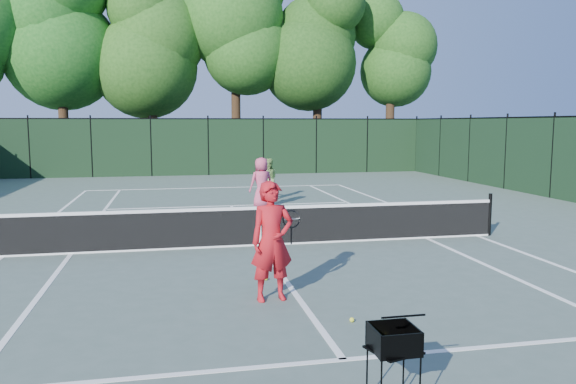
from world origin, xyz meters
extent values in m
plane|color=#4B5B52|center=(0.00, 0.00, 0.00)|extent=(90.00, 90.00, 0.00)
cube|color=white|center=(-5.49, 0.00, 0.00)|extent=(0.10, 23.77, 0.01)
cube|color=white|center=(5.49, 0.00, 0.00)|extent=(0.10, 23.77, 0.01)
cube|color=white|center=(-4.12, 0.00, 0.00)|extent=(0.10, 23.77, 0.01)
cube|color=white|center=(4.12, 0.00, 0.00)|extent=(0.10, 23.77, 0.01)
cube|color=white|center=(0.00, 11.88, 0.00)|extent=(10.97, 0.10, 0.01)
cube|color=white|center=(0.00, -6.40, 0.00)|extent=(8.23, 0.10, 0.01)
cube|color=white|center=(0.00, 6.40, 0.00)|extent=(8.23, 0.10, 0.01)
cube|color=white|center=(0.00, 0.00, 0.00)|extent=(0.10, 12.80, 0.01)
cube|color=black|center=(0.00, 0.00, 0.46)|extent=(11.60, 0.03, 0.85)
cube|color=white|center=(0.00, 0.00, 0.88)|extent=(11.60, 0.05, 0.07)
cube|color=white|center=(0.00, 0.00, 0.02)|extent=(11.60, 0.05, 0.04)
cube|color=white|center=(0.00, 0.00, 0.46)|extent=(0.05, 0.04, 0.91)
cylinder|color=black|center=(5.80, 0.00, 0.53)|extent=(0.09, 0.09, 1.06)
cube|color=black|center=(0.00, 18.00, 1.50)|extent=(24.00, 0.05, 3.00)
cylinder|color=black|center=(-8.00, 22.00, 2.40)|extent=(0.56, 0.56, 4.80)
ellipsoid|color=#164F16|center=(-8.00, 22.00, 8.71)|extent=(6.80, 6.80, 10.54)
cylinder|color=black|center=(-3.00, 21.80, 2.15)|extent=(0.56, 0.56, 4.30)
ellipsoid|color=#1D4814|center=(-3.00, 21.80, 7.75)|extent=(6.00, 6.00, 9.30)
cylinder|color=black|center=(2.00, 22.30, 2.50)|extent=(0.56, 0.56, 5.00)
ellipsoid|color=#1C4D16|center=(2.00, 22.30, 9.03)|extent=(7.00, 7.00, 10.85)
cylinder|color=black|center=(7.00, 21.60, 2.30)|extent=(0.56, 0.56, 4.60)
ellipsoid|color=#183E11|center=(7.00, 21.60, 8.16)|extent=(6.20, 6.20, 9.61)
cylinder|color=black|center=(12.00, 22.10, 2.20)|extent=(0.56, 0.56, 4.40)
ellipsoid|color=#1A4614|center=(12.00, 22.10, 7.74)|extent=(5.80, 5.80, 8.99)
imported|color=red|center=(-0.43, -3.97, 0.95)|extent=(0.75, 0.55, 1.90)
cylinder|color=black|center=(-0.03, -3.56, 0.95)|extent=(0.03, 0.03, 0.30)
torus|color=black|center=(-0.03, -3.56, 1.22)|extent=(0.30, 0.10, 0.30)
imported|color=#C54568|center=(0.95, 5.75, 0.84)|extent=(0.93, 0.73, 1.68)
imported|color=#87B65B|center=(1.52, 7.77, 0.75)|extent=(0.76, 0.61, 1.51)
cylinder|color=black|center=(-0.06, -7.37, 0.29)|extent=(0.02, 0.02, 0.58)
cylinder|color=black|center=(0.34, -7.37, 0.29)|extent=(0.02, 0.02, 0.58)
cube|color=black|center=(0.14, -7.57, 0.71)|extent=(0.54, 0.54, 0.24)
sphere|color=yellow|center=(0.14, -7.57, 0.64)|extent=(0.06, 0.06, 0.06)
sphere|color=yellow|center=(0.14, -7.57, 0.64)|extent=(0.06, 0.06, 0.06)
sphere|color=yellow|center=(0.14, -7.57, 0.64)|extent=(0.06, 0.06, 0.06)
sphere|color=yellow|center=(0.14, -7.57, 0.64)|extent=(0.06, 0.06, 0.06)
sphere|color=yellow|center=(0.14, -7.57, 0.64)|extent=(0.06, 0.06, 0.06)
sphere|color=yellow|center=(0.14, -7.57, 0.64)|extent=(0.06, 0.06, 0.06)
sphere|color=yellow|center=(0.14, -7.57, 0.64)|extent=(0.06, 0.06, 0.06)
sphere|color=yellow|center=(0.14, -7.57, 0.64)|extent=(0.06, 0.06, 0.06)
sphere|color=yellow|center=(0.14, -7.57, 0.64)|extent=(0.06, 0.06, 0.06)
sphere|color=yellow|center=(0.14, -7.57, 0.64)|extent=(0.06, 0.06, 0.06)
sphere|color=yellow|center=(0.14, -7.57, 0.64)|extent=(0.06, 0.06, 0.06)
sphere|color=yellow|center=(0.14, -7.57, 0.64)|extent=(0.06, 0.06, 0.06)
sphere|color=yellow|center=(0.14, -7.57, 0.64)|extent=(0.06, 0.06, 0.06)
sphere|color=yellow|center=(0.14, -7.57, 0.64)|extent=(0.06, 0.06, 0.06)
sphere|color=yellow|center=(0.50, -5.20, 0.03)|extent=(0.07, 0.07, 0.07)
sphere|color=#BECD2A|center=(-0.34, -2.86, 0.03)|extent=(0.07, 0.07, 0.07)
camera|label=1|loc=(-1.94, -12.51, 2.80)|focal=35.00mm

